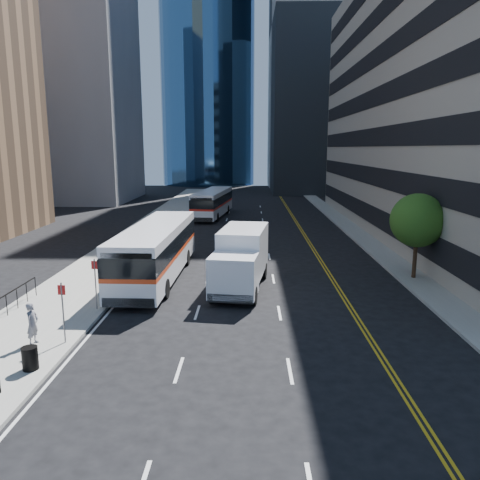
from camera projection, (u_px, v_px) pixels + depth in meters
The scene contains 11 objects.
ground at pixel (271, 329), 20.71m from camera, with size 160.00×160.00×0.00m, color black.
sidewalk_west at pixel (151, 229), 45.43m from camera, with size 5.00×90.00×0.15m, color gray.
sidewalk_east at pixel (353, 230), 45.04m from camera, with size 2.00×90.00×0.15m, color gray.
office_tower_north at pixel (354, 24), 85.17m from camera, with size 30.00×28.00×60.00m, color gray.
midrise_west at pixel (67, 81), 68.89m from camera, with size 18.00×18.00×35.00m, color gray.
street_tree at pixel (418, 220), 27.68m from camera, with size 3.20×3.20×5.10m.
bus_front at pixel (157, 250), 28.34m from camera, with size 3.10×12.83×3.29m.
bus_rear at pixel (213, 202), 54.03m from camera, with size 4.04×12.08×3.06m.
box_truck at pixel (241, 258), 26.31m from camera, with size 3.32×7.24×3.34m.
trash_can at pixel (30, 358), 16.51m from camera, with size 0.55×0.55×0.83m, color black.
pedestrian at pixel (32, 324), 18.58m from camera, with size 0.62×0.41×1.70m, color slate.
Camera 1 is at (-0.98, -19.58, 7.86)m, focal length 35.00 mm.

